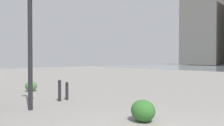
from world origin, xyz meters
name	(u,v)px	position (x,y,z in m)	size (l,w,h in m)	color
building_annex	(204,5)	(25.08, -65.23, 19.98)	(11.83, 11.48, 39.95)	gray
lamppost	(30,22)	(4.66, 0.52, 2.82)	(0.98, 0.28, 4.27)	#232328
bollard_near	(60,90)	(5.23, -0.82, 0.44)	(0.13, 0.13, 0.84)	#232328
bollard_mid	(67,90)	(5.27, -1.16, 0.38)	(0.13, 0.13, 0.73)	#232328
shrub_low	(31,86)	(8.43, -0.94, 0.26)	(0.62, 0.56, 0.52)	#477F38
shrub_round	(143,111)	(1.46, -1.17, 0.28)	(0.66, 0.60, 0.56)	#2D6628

